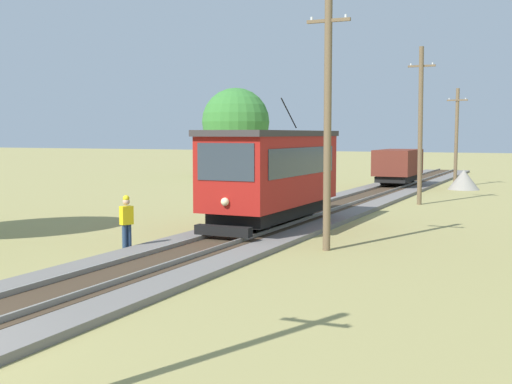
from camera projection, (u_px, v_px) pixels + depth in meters
red_tram at (273, 173)px, 25.60m from camera, size 2.60×8.54×4.79m
freight_car at (398, 165)px, 45.27m from camera, size 2.40×5.20×2.31m
utility_pole_near_tram at (328, 118)px, 20.75m from camera, size 1.40×0.25×8.15m
utility_pole_mid at (420, 125)px, 34.38m from camera, size 1.40×0.48×8.15m
utility_pole_far at (456, 136)px, 46.28m from camera, size 1.40×0.52×6.85m
gravel_pile at (464, 180)px, 44.17m from camera, size 2.07×2.07×1.34m
track_worker at (127, 221)px, 20.83m from camera, size 0.38×0.45×1.78m
tree_right_near at (236, 122)px, 57.78m from camera, size 5.87×5.87×7.68m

